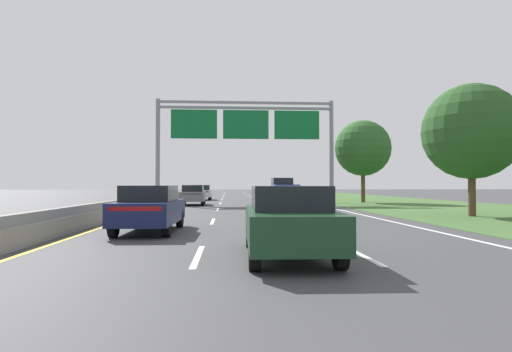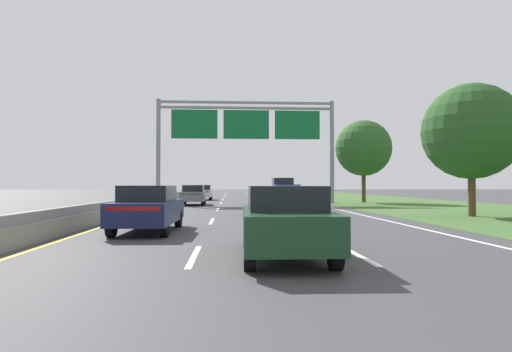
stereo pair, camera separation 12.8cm
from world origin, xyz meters
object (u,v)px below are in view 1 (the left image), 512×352
object	(u,v)px
car_white_left_lane_sedan	(202,192)
car_navy_left_lane_sedan	(150,208)
pickup_truck_blue	(283,191)
roadside_tree_mid	(363,148)
car_darkgreen_centre_lane_sedan	(288,220)
overhead_sign_gantry	(246,129)
roadside_tree_near	(471,132)
car_grey_left_lane_sedan	(193,195)

from	to	relation	value
car_white_left_lane_sedan	car_navy_left_lane_sedan	bearing A→B (deg)	-179.80
pickup_truck_blue	roadside_tree_mid	world-z (taller)	roadside_tree_mid
car_white_left_lane_sedan	car_darkgreen_centre_lane_sedan	bearing A→B (deg)	-173.44
overhead_sign_gantry	car_darkgreen_centre_lane_sedan	size ratio (longest dim) A/B	3.39
car_navy_left_lane_sedan	roadside_tree_mid	distance (m)	27.30
car_darkgreen_centre_lane_sedan	roadside_tree_near	distance (m)	15.95
roadside_tree_near	car_white_left_lane_sedan	bearing A→B (deg)	121.55
car_white_left_lane_sedan	roadside_tree_near	bearing A→B (deg)	-148.42
car_grey_left_lane_sedan	roadside_tree_mid	distance (m)	15.79
car_white_left_lane_sedan	roadside_tree_mid	world-z (taller)	roadside_tree_mid
car_white_left_lane_sedan	roadside_tree_mid	bearing A→B (deg)	-117.27
overhead_sign_gantry	car_navy_left_lane_sedan	distance (m)	22.09
overhead_sign_gantry	roadside_tree_mid	bearing A→B (deg)	8.71
pickup_truck_blue	roadside_tree_near	distance (m)	17.85
car_darkgreen_centre_lane_sedan	roadside_tree_near	world-z (taller)	roadside_tree_near
pickup_truck_blue	car_navy_left_lane_sedan	xyz separation A→B (m)	(-7.39, -21.82, -0.26)
car_white_left_lane_sedan	roadside_tree_mid	size ratio (longest dim) A/B	0.60
car_darkgreen_centre_lane_sedan	car_white_left_lane_sedan	xyz separation A→B (m)	(-4.06, 35.48, 0.00)
overhead_sign_gantry	car_navy_left_lane_sedan	bearing A→B (deg)	-101.08
overhead_sign_gantry	roadside_tree_mid	size ratio (longest dim) A/B	2.04
roadside_tree_mid	car_darkgreen_centre_lane_sedan	bearing A→B (deg)	-111.10
roadside_tree_near	roadside_tree_mid	world-z (taller)	roadside_tree_mid
roadside_tree_near	pickup_truck_blue	bearing A→B (deg)	115.13
car_darkgreen_centre_lane_sedan	car_navy_left_lane_sedan	xyz separation A→B (m)	(-3.97, 5.21, 0.00)
roadside_tree_near	car_darkgreen_centre_lane_sedan	bearing A→B (deg)	-134.35
pickup_truck_blue	car_navy_left_lane_sedan	world-z (taller)	pickup_truck_blue
roadside_tree_mid	overhead_sign_gantry	bearing A→B (deg)	-171.29
car_navy_left_lane_sedan	roadside_tree_mid	xyz separation A→B (m)	(14.71, 22.63, 4.06)
overhead_sign_gantry	car_navy_left_lane_sedan	xyz separation A→B (m)	(-4.11, -21.01, -5.45)
car_white_left_lane_sedan	roadside_tree_near	world-z (taller)	roadside_tree_near
car_white_left_lane_sedan	roadside_tree_near	distance (m)	28.77
overhead_sign_gantry	car_darkgreen_centre_lane_sedan	xyz separation A→B (m)	(-0.14, -26.22, -5.45)
car_grey_left_lane_sedan	roadside_tree_near	xyz separation A→B (m)	(14.99, -13.21, 3.45)
pickup_truck_blue	car_white_left_lane_sedan	world-z (taller)	pickup_truck_blue
car_grey_left_lane_sedan	car_darkgreen_centre_lane_sedan	bearing A→B (deg)	-171.44
car_darkgreen_centre_lane_sedan	roadside_tree_mid	xyz separation A→B (m)	(10.74, 27.84, 4.06)
car_grey_left_lane_sedan	car_white_left_lane_sedan	size ratio (longest dim) A/B	1.01
pickup_truck_blue	car_white_left_lane_sedan	bearing A→B (deg)	40.86
car_navy_left_lane_sedan	roadside_tree_near	xyz separation A→B (m)	(14.85, 5.92, 3.45)
roadside_tree_mid	pickup_truck_blue	bearing A→B (deg)	-173.73
car_navy_left_lane_sedan	car_grey_left_lane_sedan	xyz separation A→B (m)	(-0.14, 19.13, 0.00)
pickup_truck_blue	car_white_left_lane_sedan	xyz separation A→B (m)	(-7.49, 8.44, -0.26)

